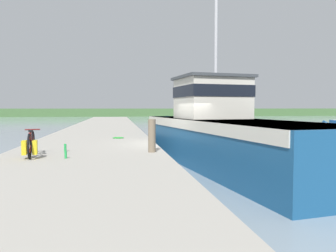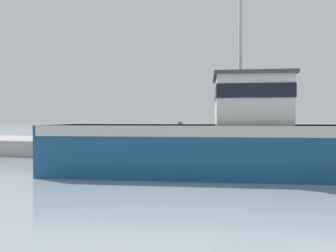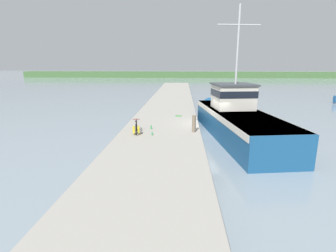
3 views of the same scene
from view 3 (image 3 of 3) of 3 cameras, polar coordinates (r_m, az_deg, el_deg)
ground_plane at (r=19.48m, az=9.20°, el=-1.99°), size 320.00×320.00×0.00m
dock_pier at (r=19.31m, az=-1.06°, el=-0.61°), size 5.16×80.00×0.88m
far_shoreline at (r=101.48m, az=22.01°, el=10.29°), size 180.00×5.00×2.13m
fishing_boat_main at (r=19.50m, az=14.55°, el=1.69°), size 5.11×14.56×9.04m
bicycle_touring at (r=16.44m, az=-6.93°, el=-0.36°), size 0.59×1.80×0.79m
mooring_post at (r=16.68m, az=5.66°, el=0.49°), size 0.24×0.24×1.07m
hose_coil at (r=21.76m, az=2.30°, el=2.24°), size 0.52×0.52×0.04m
water_bottle_by_bike at (r=17.46m, az=-3.69°, el=-0.26°), size 0.08×0.08×0.25m
water_bottle_on_curb at (r=15.96m, az=-3.48°, el=-1.66°), size 0.07×0.07×0.21m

